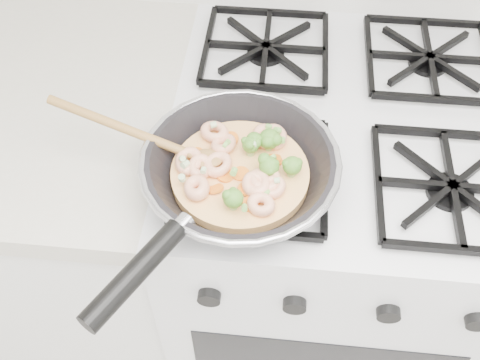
{
  "coord_description": "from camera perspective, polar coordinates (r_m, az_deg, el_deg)",
  "views": [
    {
      "loc": [
        -0.12,
        1.02,
        1.57
      ],
      "look_at": [
        -0.17,
        1.52,
        0.93
      ],
      "focal_mm": 41.47,
      "sensor_mm": 36.0,
      "label": 1
    }
  ],
  "objects": [
    {
      "name": "skillet",
      "position": [
        0.8,
        -0.22,
        0.99
      ],
      "size": [
        0.43,
        0.42,
        0.1
      ],
      "rotation": [
        0.0,
        0.0,
        -0.17
      ],
      "color": "black",
      "rests_on": "stove"
    },
    {
      "name": "stove",
      "position": [
        1.31,
        8.08,
        -7.29
      ],
      "size": [
        0.6,
        0.6,
        0.92
      ],
      "color": "white",
      "rests_on": "ground"
    }
  ]
}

